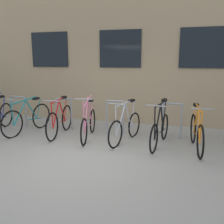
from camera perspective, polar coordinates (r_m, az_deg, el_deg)
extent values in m
plane|color=#9E998E|center=(5.23, -7.10, -10.38)|extent=(42.00, 42.00, 0.00)
cube|color=tan|center=(11.10, 6.20, 18.99)|extent=(28.00, 6.38, 6.76)
cube|color=black|center=(8.78, -13.98, 13.55)|extent=(1.30, 0.04, 1.12)
cube|color=black|center=(7.87, 1.84, 14.13)|extent=(1.30, 0.04, 1.12)
cube|color=black|center=(7.64, 20.07, 13.53)|extent=(1.30, 0.04, 1.12)
cylinder|color=gray|center=(8.20, -21.66, 0.23)|extent=(0.05, 0.05, 0.89)
cylinder|color=gray|center=(7.93, -19.02, 0.05)|extent=(0.05, 0.05, 0.89)
cylinder|color=gray|center=(7.99, -20.59, 3.27)|extent=(0.46, 0.05, 0.05)
cylinder|color=gray|center=(7.39, -12.40, -0.39)|extent=(0.05, 0.05, 0.89)
cylinder|color=gray|center=(7.18, -9.17, -0.61)|extent=(0.05, 0.05, 0.89)
cylinder|color=gray|center=(7.21, -10.94, 2.97)|extent=(0.46, 0.05, 0.05)
cylinder|color=gray|center=(6.81, -1.23, -1.13)|extent=(0.05, 0.05, 0.89)
cylinder|color=gray|center=(6.69, 2.54, -1.37)|extent=(0.05, 0.05, 0.89)
cylinder|color=gray|center=(6.66, 0.65, 2.48)|extent=(0.46, 0.05, 0.05)
cylinder|color=gray|center=(6.54, 11.44, -1.91)|extent=(0.05, 0.05, 0.89)
cylinder|color=gray|center=(6.52, 15.48, -2.15)|extent=(0.05, 0.05, 0.89)
cylinder|color=gray|center=(6.44, 13.64, 1.83)|extent=(0.46, 0.05, 0.05)
torus|color=black|center=(6.37, 17.94, -3.59)|extent=(0.12, 0.72, 0.72)
torus|color=black|center=(5.41, 19.41, -6.39)|extent=(0.12, 0.72, 0.72)
cylinder|color=orange|center=(5.59, 19.15, -2.65)|extent=(0.09, 0.49, 0.71)
cylinder|color=orange|center=(5.98, 18.55, -1.99)|extent=(0.08, 0.36, 0.65)
cylinder|color=orange|center=(5.69, 19.11, 0.84)|extent=(0.12, 0.79, 0.09)
cylinder|color=orange|center=(6.14, 18.25, -4.44)|extent=(0.08, 0.51, 0.07)
cylinder|color=orange|center=(6.22, 18.22, -1.22)|extent=(0.05, 0.20, 0.59)
cylinder|color=orange|center=(5.34, 19.60, -3.05)|extent=(0.04, 0.08, 0.64)
cube|color=black|center=(6.07, 18.53, 1.55)|extent=(0.12, 0.21, 0.06)
cylinder|color=gray|center=(5.30, 19.81, 0.68)|extent=(0.44, 0.07, 0.03)
torus|color=black|center=(6.56, 5.05, -2.92)|extent=(0.20, 0.64, 0.65)
torus|color=black|center=(5.71, 0.77, -5.10)|extent=(0.20, 0.64, 0.65)
cylinder|color=#B7B7BC|center=(5.86, 2.10, -1.55)|extent=(0.15, 0.47, 0.73)
cylinder|color=#B7B7BC|center=(6.20, 3.76, -0.97)|extent=(0.12, 0.35, 0.70)
cylinder|color=#B7B7BC|center=(5.93, 2.84, 1.96)|extent=(0.22, 0.75, 0.06)
cylinder|color=#B7B7BC|center=(6.35, 4.09, -3.61)|extent=(0.15, 0.49, 0.07)
cylinder|color=#B7B7BC|center=(6.41, 4.76, -0.35)|extent=(0.07, 0.20, 0.64)
cylinder|color=#B7B7BC|center=(5.65, 0.91, -1.82)|extent=(0.05, 0.08, 0.66)
cube|color=black|center=(6.27, 4.46, 2.61)|extent=(0.15, 0.22, 0.06)
cylinder|color=gray|center=(5.59, 1.04, 1.83)|extent=(0.43, 0.13, 0.03)
torus|color=black|center=(7.28, -10.19, -1.29)|extent=(0.11, 0.73, 0.73)
torus|color=black|center=(6.35, -13.45, -3.33)|extent=(0.11, 0.73, 0.73)
cylinder|color=red|center=(6.54, -12.57, -0.34)|extent=(0.08, 0.50, 0.68)
cylinder|color=red|center=(6.91, -11.27, 0.23)|extent=(0.07, 0.37, 0.65)
cylinder|color=red|center=(6.64, -12.13, 2.64)|extent=(0.11, 0.80, 0.06)
cylinder|color=red|center=(7.05, -10.91, -1.95)|extent=(0.07, 0.52, 0.08)
cylinder|color=red|center=(7.14, -10.52, 0.83)|extent=(0.04, 0.20, 0.59)
cylinder|color=red|center=(6.30, -13.49, -0.59)|extent=(0.04, 0.08, 0.61)
cube|color=black|center=(7.00, -10.88, 3.28)|extent=(0.12, 0.21, 0.06)
cylinder|color=gray|center=(6.27, -13.54, 2.46)|extent=(0.44, 0.07, 0.03)
torus|color=black|center=(8.20, -22.91, -0.61)|extent=(0.15, 0.72, 0.72)
cylinder|color=#233893|center=(7.99, -23.78, -1.16)|extent=(0.10, 0.50, 0.08)
cylinder|color=#233893|center=(8.07, -23.38, 1.16)|extent=(0.06, 0.20, 0.56)
cube|color=black|center=(7.95, -23.88, 3.20)|extent=(0.13, 0.21, 0.06)
torus|color=black|center=(6.48, 11.89, -3.34)|extent=(0.13, 0.65, 0.65)
torus|color=black|center=(5.49, 9.48, -5.98)|extent=(0.13, 0.65, 0.65)
cylinder|color=black|center=(5.67, 10.34, -2.11)|extent=(0.11, 0.51, 0.74)
cylinder|color=black|center=(6.07, 11.29, -1.24)|extent=(0.09, 0.38, 0.74)
cylinder|color=black|center=(5.77, 10.89, 1.77)|extent=(0.15, 0.83, 0.04)
cylinder|color=black|center=(6.24, 11.35, -4.12)|extent=(0.10, 0.53, 0.07)
cylinder|color=black|center=(6.31, 11.84, -0.55)|extent=(0.05, 0.20, 0.69)
cylinder|color=black|center=(5.42, 9.67, -2.49)|extent=(0.04, 0.08, 0.68)
cube|color=black|center=(6.16, 11.80, 2.66)|extent=(0.13, 0.21, 0.06)
cylinder|color=gray|center=(5.37, 9.87, 1.39)|extent=(0.44, 0.09, 0.03)
torus|color=black|center=(7.67, -15.74, -0.88)|extent=(0.16, 0.73, 0.73)
torus|color=black|center=(6.91, -21.73, -2.63)|extent=(0.16, 0.73, 0.73)
cylinder|color=teal|center=(7.05, -20.12, 0.04)|extent=(0.13, 0.52, 0.67)
cylinder|color=teal|center=(7.36, -17.70, 0.32)|extent=(0.10, 0.40, 0.59)
cylinder|color=teal|center=(7.13, -19.23, 2.53)|extent=(0.18, 0.86, 0.12)
cylinder|color=teal|center=(7.48, -17.11, -1.48)|extent=(0.12, 0.55, 0.08)
cylinder|color=teal|center=(7.55, -16.29, 0.89)|extent=(0.06, 0.20, 0.52)
cylinder|color=teal|center=(6.87, -21.76, -0.16)|extent=(0.04, 0.08, 0.60)
cube|color=black|center=(7.44, -16.88, 2.94)|extent=(0.13, 0.21, 0.06)
cylinder|color=gray|center=(6.83, -21.82, 2.59)|extent=(0.44, 0.10, 0.03)
torus|color=black|center=(6.94, -4.45, -2.07)|extent=(0.15, 0.66, 0.66)
torus|color=black|center=(5.92, -6.38, -4.53)|extent=(0.15, 0.66, 0.66)
cylinder|color=pink|center=(6.11, -5.85, -0.65)|extent=(0.12, 0.52, 0.80)
cylinder|color=pink|center=(6.53, -5.06, -0.54)|extent=(0.10, 0.39, 0.64)
cylinder|color=pink|center=(6.23, -5.57, 2.52)|extent=(0.18, 0.85, 0.19)
cylinder|color=pink|center=(6.69, -4.87, -2.81)|extent=(0.12, 0.54, 0.07)
cylinder|color=pink|center=(6.79, -4.62, 0.13)|extent=(0.06, 0.20, 0.59)
cylinder|color=pink|center=(5.85, -6.41, -0.99)|extent=(0.04, 0.08, 0.74)
cube|color=black|center=(6.64, -4.81, 2.68)|extent=(0.13, 0.21, 0.06)
cylinder|color=gray|center=(5.80, -6.44, 2.91)|extent=(0.44, 0.10, 0.03)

